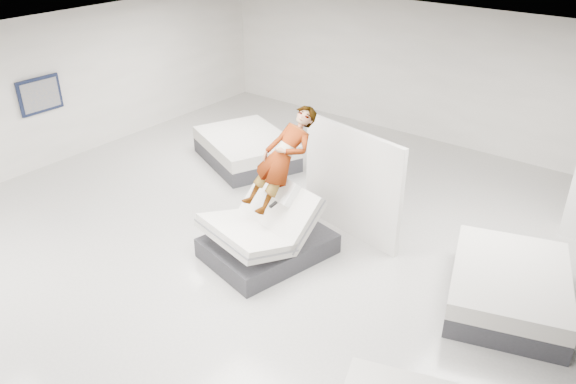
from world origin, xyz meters
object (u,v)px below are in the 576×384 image
Objects in this scene: divider_panel at (351,183)px; flat_bed_left_far at (246,149)px; remote at (273,205)px; hero_bed at (266,235)px; wall_poster at (40,95)px; person at (282,180)px; flat_bed_right_far at (508,287)px.

flat_bed_left_far is at bearing 172.68° from divider_panel.
hero_bed is at bearing 176.40° from remote.
divider_panel is 0.80× the size of flat_bed_left_far.
wall_poster is (-6.73, -1.61, 0.63)m from divider_panel.
person reaches higher than flat_bed_left_far.
flat_bed_left_far is (-2.75, 2.61, -0.09)m from hero_bed.
flat_bed_right_far is 2.63× the size of wall_poster.
wall_poster is (-6.12, -0.46, 0.29)m from person.
remote is 4.06m from flat_bed_left_far.
flat_bed_left_far is at bearing 136.41° from hero_bed.
divider_panel is at bearing 13.45° from wall_poster.
person is at bearing 4.26° from wall_poster.
flat_bed_left_far is 4.48m from wall_poster.
hero_bed is at bearing -43.59° from flat_bed_left_far.
flat_bed_right_far is 9.81m from wall_poster.
flat_bed_right_far is 0.93× the size of flat_bed_left_far.
flat_bed_right_far is (3.59, 1.18, -0.10)m from hero_bed.
hero_bed is 1.21× the size of person.
flat_bed_right_far is at bearing 26.50° from person.
remote is at bearing -57.85° from person.
flat_bed_right_far is at bearing 18.22° from hero_bed.
remote is at bearing -95.99° from divider_panel.
remote is 0.05× the size of flat_bed_left_far.
wall_poster reaches higher than divider_panel.
remote reaches higher than flat_bed_left_far.
person is at bearing 77.16° from hero_bed.
person is (0.07, 0.33, 0.92)m from hero_bed.
flat_bed_left_far is at bearing 39.70° from wall_poster.
person is 1.94× the size of wall_poster.
hero_bed is 3.78m from flat_bed_right_far.
person is 0.73× the size of flat_bed_right_far.
flat_bed_right_far is (3.51, 0.85, -1.02)m from person.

